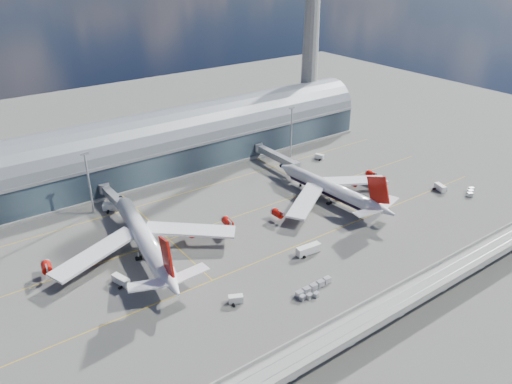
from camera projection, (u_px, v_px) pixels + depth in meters
ground at (280, 233)px, 182.67m from camera, size 500.00×500.00×0.00m
taxi_lines at (246, 210)px, 198.74m from camera, size 200.00×80.12×0.01m
terminal at (178, 143)px, 234.33m from camera, size 200.00×30.00×28.00m
control_tower at (311, 36)px, 264.54m from camera, size 19.00×19.00×103.00m
guideway at (401, 299)px, 140.33m from camera, size 220.00×8.50×7.20m
floodlight_mast_left at (89, 182)px, 190.43m from camera, size 3.00×0.70×25.70m
floodlight_mast_right at (291, 131)px, 242.76m from camera, size 3.00×0.70×25.70m
airliner_left at (145, 240)px, 167.39m from camera, size 65.75×69.19×21.11m
airliner_right at (331, 189)px, 204.14m from camera, size 59.38×62.07×19.68m
jet_bridge_left at (114, 198)px, 197.07m from camera, size 4.40×28.00×7.25m
jet_bridge_right at (274, 155)px, 236.78m from camera, size 4.40×32.00×7.25m
service_truck_0 at (121, 280)px, 154.80m from camera, size 3.93×6.88×2.71m
service_truck_1 at (236, 299)px, 146.76m from camera, size 4.76×3.68×2.51m
service_truck_2 at (308, 250)px, 169.89m from camera, size 9.13×3.33×3.25m
service_truck_3 at (440, 188)px, 213.81m from camera, size 3.90×6.25×2.82m
service_truck_4 at (319, 157)px, 245.48m from camera, size 3.45×4.81×2.54m
service_truck_5 at (111, 207)px, 197.94m from camera, size 6.64×5.19×3.03m
cargo_train_0 at (309, 296)px, 148.79m from camera, size 6.69×3.21×1.47m
cargo_train_1 at (314, 287)px, 152.48m from camera, size 14.24×2.18×1.89m
cargo_train_2 at (470, 192)px, 211.13m from camera, size 7.89×5.27×1.80m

